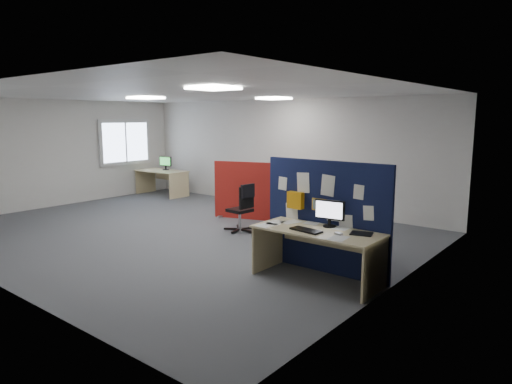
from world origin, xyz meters
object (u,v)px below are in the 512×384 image
Objects in this scene: navy_divider at (325,217)px; monitor_second at (166,163)px; second_desk at (163,176)px; monitor_main at (330,212)px; main_desk at (319,241)px; red_divider at (250,191)px; office_chair at (243,205)px.

monitor_second is at bearing 156.90° from navy_divider.
second_desk is 0.41m from monitor_second.
monitor_main is (0.16, -0.16, 0.12)m from navy_divider.
main_desk is 4.10× the size of monitor_main.
office_chair is (0.61, -0.96, -0.09)m from red_divider.
navy_divider is at bearing -51.73° from red_divider.
monitor_main is 1.00× the size of monitor_second.
navy_divider reaches higher than monitor_second.
office_chair is at bearing -30.24° from monitor_second.
office_chair is (-2.63, 1.22, -0.40)m from monitor_main.
main_desk is at bearing -23.41° from office_chair.
navy_divider is 1.22× the size of red_divider.
main_desk is 8.01m from monitor_second.
navy_divider is 4.61× the size of monitor_main.
main_desk is 2.95m from office_chair.
monitor_second is (-4.05, 1.02, 0.32)m from red_divider.
main_desk is 1.13× the size of second_desk.
red_divider reaches higher than office_chair.
main_desk is at bearing -110.68° from monitor_main.
second_desk is at bearing 163.61° from office_chair.
red_divider is 4.19m from monitor_second.
monitor_main is 2.93m from office_chair.
monitor_main is 0.45× the size of office_chair.
monitor_second is (-7.29, 3.20, 0.00)m from monitor_main.
navy_divider reaches higher than red_divider.
red_divider reaches higher than main_desk.
monitor_main reaches higher than office_chair.
monitor_main is (0.05, 0.20, 0.38)m from main_desk.
office_chair reaches higher than second_desk.
main_desk is at bearing -24.35° from second_desk.
second_desk is (-7.26, 3.29, -0.01)m from main_desk.
navy_divider is 0.25m from monitor_main.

